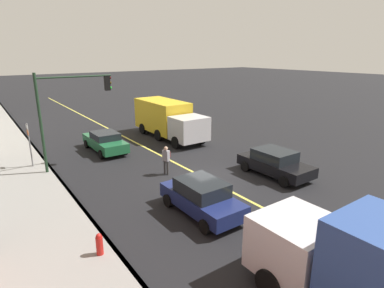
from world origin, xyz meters
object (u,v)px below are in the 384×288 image
(pedestrian_with_backpack, at_px, (166,158))
(street_sign_post, at_px, (29,142))
(truck_yellow, at_px, (168,118))
(traffic_light_mast, at_px, (69,104))
(fire_hydrant, at_px, (100,246))
(car_black, at_px, (275,163))
(car_navy, at_px, (202,197))
(car_green, at_px, (105,141))

(pedestrian_with_backpack, distance_m, street_sign_post, 8.29)
(pedestrian_with_backpack, bearing_deg, truck_yellow, -31.75)
(truck_yellow, bearing_deg, traffic_light_mast, 110.37)
(truck_yellow, relative_size, traffic_light_mast, 1.35)
(street_sign_post, bearing_deg, fire_hydrant, -178.39)
(car_black, distance_m, truck_yellow, 10.84)
(car_navy, relative_size, street_sign_post, 1.49)
(car_navy, distance_m, pedestrian_with_backpack, 4.99)
(car_navy, distance_m, truck_yellow, 13.21)
(car_navy, height_order, truck_yellow, truck_yellow)
(car_green, height_order, street_sign_post, street_sign_post)
(street_sign_post, bearing_deg, traffic_light_mast, -125.42)
(car_green, distance_m, street_sign_post, 5.06)
(truck_yellow, bearing_deg, street_sign_post, 98.66)
(truck_yellow, distance_m, traffic_light_mast, 9.30)
(car_black, xyz_separation_m, truck_yellow, (10.80, 0.59, 0.82))
(pedestrian_with_backpack, bearing_deg, fire_hydrant, 132.50)
(street_sign_post, relative_size, fire_hydrant, 2.99)
(car_black, relative_size, pedestrian_with_backpack, 2.56)
(car_navy, distance_m, street_sign_post, 11.55)
(truck_yellow, bearing_deg, pedestrian_with_backpack, 148.25)
(car_navy, bearing_deg, street_sign_post, 25.91)
(car_navy, bearing_deg, pedestrian_with_backpack, -13.04)
(pedestrian_with_backpack, xyz_separation_m, street_sign_post, (5.50, 6.16, 0.68))
(fire_hydrant, bearing_deg, car_navy, -83.90)
(car_navy, relative_size, fire_hydrant, 4.45)
(street_sign_post, height_order, fire_hydrant, street_sign_post)
(street_sign_post, bearing_deg, car_navy, -154.09)
(truck_yellow, bearing_deg, car_black, -176.86)
(traffic_light_mast, bearing_deg, car_black, -130.39)
(car_navy, distance_m, traffic_light_mast, 9.84)
(car_navy, bearing_deg, traffic_light_mast, 18.13)
(truck_yellow, height_order, street_sign_post, truck_yellow)
(traffic_light_mast, relative_size, street_sign_post, 2.05)
(car_navy, xyz_separation_m, car_black, (1.17, -6.12, -0.02))
(car_navy, height_order, traffic_light_mast, traffic_light_mast)
(car_navy, height_order, fire_hydrant, car_navy)
(car_green, relative_size, car_black, 1.09)
(car_green, relative_size, truck_yellow, 0.60)
(car_green, xyz_separation_m, traffic_light_mast, (-2.40, 2.75, 3.25))
(car_green, distance_m, car_black, 11.86)
(car_green, bearing_deg, street_sign_post, 100.25)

